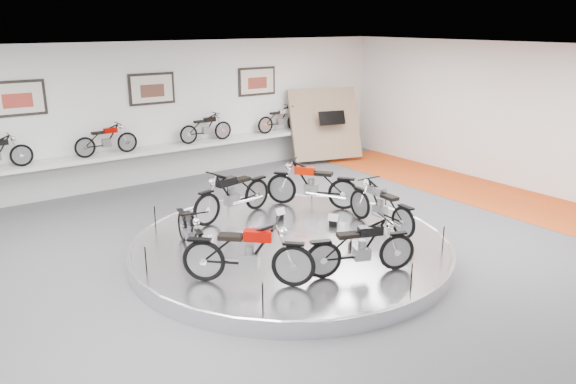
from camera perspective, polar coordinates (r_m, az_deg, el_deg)
floor at (r=11.20m, az=1.20°, el=-6.86°), size 16.00×16.00×0.00m
ceiling at (r=10.25m, az=1.34°, el=14.04°), size 16.00×16.00×0.00m
wall_back at (r=16.58m, az=-13.54°, el=7.76°), size 16.00×0.00×16.00m
wall_right at (r=16.54m, az=24.20°, el=6.73°), size 0.00×14.00×14.00m
orange_carpet_strip at (r=15.98m, az=21.13°, el=-0.63°), size 2.40×12.60×0.01m
dado_band at (r=16.84m, az=-13.17°, el=2.88°), size 15.68×0.04×1.10m
display_platform at (r=11.36m, az=0.29°, el=-5.68°), size 6.40×6.40×0.30m
platform_rim at (r=11.31m, az=0.29°, el=-5.12°), size 6.40×6.40×0.10m
shelf at (r=16.49m, az=-12.90°, el=4.21°), size 11.00×0.55×0.10m
poster_left at (r=15.48m, az=-25.81°, el=8.55°), size 1.35×0.06×0.88m
poster_center at (r=16.45m, az=-13.65°, el=10.15°), size 1.35×0.06×0.88m
poster_right at (r=18.05m, az=-3.16°, el=11.16°), size 1.35×0.06×0.88m
display_panel at (r=18.79m, az=3.78°, el=6.91°), size 2.56×1.52×2.30m
shelf_bike_b at (r=15.90m, az=-17.97°, el=4.88°), size 1.22×0.43×0.73m
shelf_bike_c at (r=17.02m, az=-8.33°, el=6.29°), size 1.22×0.43×0.73m
shelf_bike_d at (r=18.40m, az=-0.81°, el=7.26°), size 1.22×0.43×0.73m
bike_a at (r=13.19m, az=2.45°, el=0.83°), size 1.68×1.91×1.12m
bike_b at (r=12.52m, az=-5.66°, el=-0.16°), size 1.98×1.04×1.11m
bike_c at (r=10.77m, az=-9.89°, el=-3.77°), size 0.83×1.62×0.91m
bike_d at (r=9.34m, az=-4.10°, el=-6.18°), size 1.85×1.80×1.12m
bike_e at (r=9.77m, az=7.42°, el=-5.56°), size 1.82×1.17×1.01m
bike_f at (r=11.97m, az=9.42°, el=-1.35°), size 0.72×1.77×1.02m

